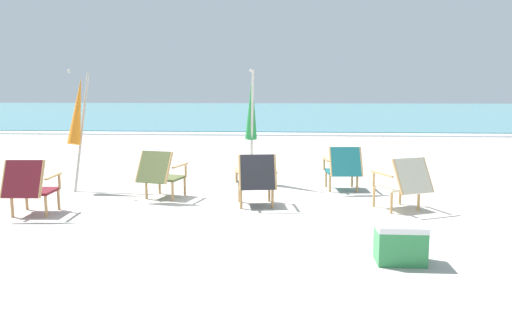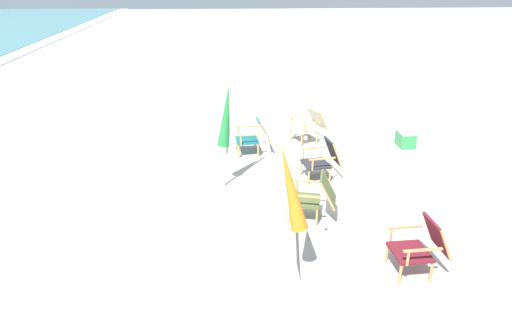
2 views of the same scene
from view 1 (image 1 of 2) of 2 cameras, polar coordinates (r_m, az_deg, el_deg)
The scene contains 11 objects.
ground_plane at distance 7.17m, azimuth -1.30°, elevation -5.99°, with size 80.00×80.00×0.00m, color #B2AAA0.
sea at distance 39.60m, azimuth 2.97°, elevation 5.62°, with size 80.00×40.00×0.10m, color teal.
surf_band at distance 19.35m, azimuth 1.99°, elevation 3.00°, with size 80.00×1.10×0.06m, color white.
beach_chair_mid_center at distance 8.67m, azimuth 9.96°, elevation -0.81°, with size 0.64×0.80×0.78m.
beach_chair_back_left at distance 7.44m, azimuth 16.53°, elevation -2.47°, with size 0.83×0.92×0.79m.
beach_chair_back_right at distance 8.06m, azimuth -10.87°, elevation -1.48°, with size 0.74×0.86×0.79m.
beach_chair_front_left at distance 7.37m, azimuth 0.05°, elevation -2.18°, with size 0.67×0.78×0.81m.
beach_chair_front_right at distance 7.53m, azimuth -24.45°, elevation -2.71°, with size 0.63×0.75×0.80m.
umbrella_furled_orange at distance 9.10m, azimuth -19.71°, elevation 5.19°, with size 0.35×0.60×2.08m.
umbrella_furled_green at distance 9.16m, azimuth -0.51°, elevation 5.84°, with size 0.30×0.40×2.12m.
cooler_box at distance 5.31m, azimuth 16.16°, elevation -9.12°, with size 0.49×0.35×0.40m.
Camera 1 is at (0.63, -6.92, 1.74)m, focal length 35.00 mm.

